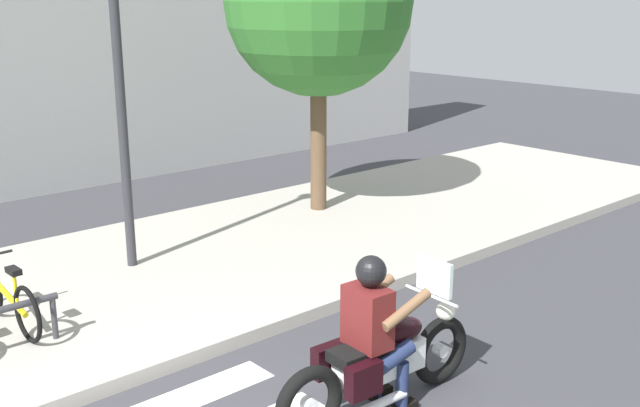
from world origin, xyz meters
name	(u,v)px	position (x,y,z in m)	size (l,w,h in m)	color
sidewalk	(23,313)	(0.00, 4.29, 0.07)	(24.00, 4.40, 0.15)	#A8A399
motorcycle	(381,361)	(1.63, 0.33, 0.47)	(2.20, 0.65, 1.25)	black
rider	(375,324)	(1.55, 0.33, 0.84)	(0.64, 0.56, 1.45)	#591919
bicycle_4	(8,298)	(-0.29, 3.82, 0.48)	(0.48, 1.55, 0.72)	black
street_lamp	(118,57)	(1.56, 4.69, 2.78)	(0.28, 0.28, 4.63)	#2D2D33
tree_near_rack	(318,2)	(5.10, 5.09, 3.38)	(2.87, 2.87, 4.83)	brown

